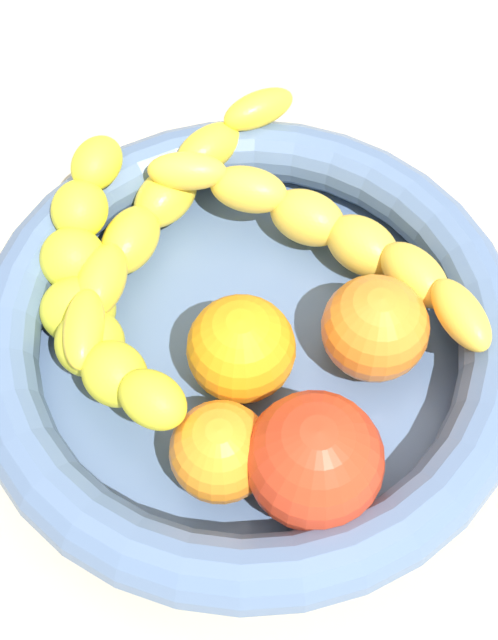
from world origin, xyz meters
TOP-DOWN VIEW (x-y plane):
  - kitchen_counter at (0.00, 0.00)cm, footprint 120.00×120.00cm
  - fruit_bowl at (0.00, 0.00)cm, footprint 31.12×31.12cm
  - banana_draped_left at (-7.64, 4.47)cm, footprint 8.30×20.69cm
  - banana_draped_right at (-2.44, 8.82)cm, footprint 18.86×15.88cm
  - banana_arching_top at (6.52, 3.96)cm, footprint 14.57×19.34cm
  - orange_front at (-1.05, -1.55)cm, footprint 5.96×5.96cm
  - orange_mid_left at (-4.06, -6.60)cm, footprint 5.26×5.26cm
  - orange_mid_right at (6.26, -2.95)cm, footprint 5.95×5.95cm
  - tomato_red at (-0.24, -9.02)cm, footprint 6.96×6.96cm

SIDE VIEW (x-z plane):
  - kitchen_counter at x=0.00cm, z-range 0.00..3.00cm
  - fruit_bowl at x=0.00cm, z-range 3.12..9.04cm
  - orange_mid_left at x=-4.06cm, z-range 5.09..10.35cm
  - orange_mid_right at x=6.26cm, z-range 5.09..11.05cm
  - orange_front at x=-1.05cm, z-range 5.09..11.05cm
  - banana_arching_top at x=6.52cm, z-range 5.73..10.48cm
  - banana_draped_right at x=-2.44cm, z-range 5.75..10.68cm
  - banana_draped_left at x=-7.64cm, z-range 5.38..11.71cm
  - tomato_red at x=-0.24cm, z-range 5.09..12.05cm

